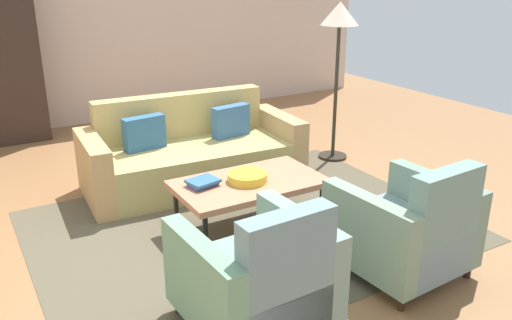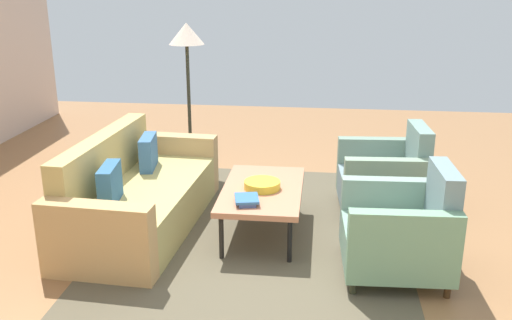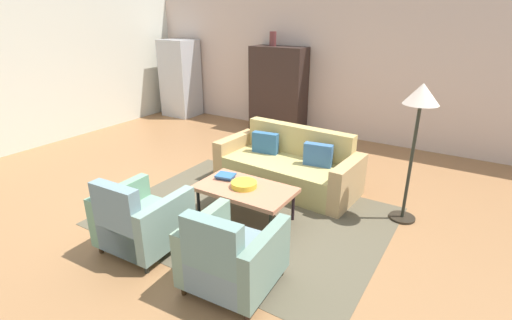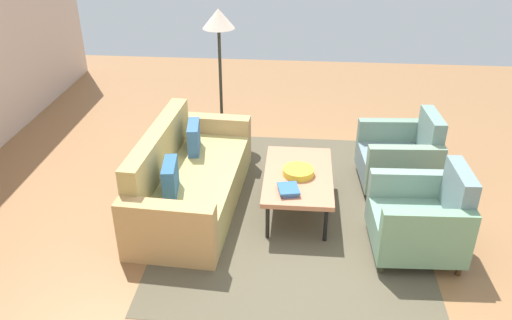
{
  "view_description": "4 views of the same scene",
  "coord_description": "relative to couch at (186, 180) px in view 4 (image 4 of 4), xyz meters",
  "views": [
    {
      "loc": [
        -1.56,
        -3.57,
        2.07
      ],
      "look_at": [
        0.57,
        0.06,
        0.54
      ],
      "focal_mm": 37.51,
      "sensor_mm": 36.0,
      "label": 1
    },
    {
      "loc": [
        -4.26,
        -0.59,
        2.24
      ],
      "look_at": [
        0.58,
        -0.01,
        0.64
      ],
      "focal_mm": 39.82,
      "sensor_mm": 36.0,
      "label": 2
    },
    {
      "loc": [
        2.75,
        -3.56,
        2.44
      ],
      "look_at": [
        0.18,
        0.54,
        0.54
      ],
      "focal_mm": 26.26,
      "sensor_mm": 36.0,
      "label": 3
    },
    {
      "loc": [
        -4.24,
        -0.06,
        3.13
      ],
      "look_at": [
        0.45,
        0.35,
        0.55
      ],
      "focal_mm": 36.49,
      "sensor_mm": 36.0,
      "label": 4
    }
  ],
  "objects": [
    {
      "name": "couch",
      "position": [
        0.0,
        0.0,
        0.0
      ],
      "size": [
        2.15,
        1.02,
        0.86
      ],
      "rotation": [
        0.0,
        0.0,
        3.08
      ],
      "color": "tan",
      "rests_on": "ground"
    },
    {
      "name": "fruit_bowl",
      "position": [
        -0.02,
        -1.19,
        0.18
      ],
      "size": [
        0.32,
        0.32,
        0.07
      ],
      "primitive_type": "cylinder",
      "color": "gold",
      "rests_on": "coffee_table"
    },
    {
      "name": "ground_plane",
      "position": [
        -0.42,
        -1.1,
        -0.29
      ],
      "size": [
        11.05,
        11.05,
        0.0
      ],
      "primitive_type": "plane",
      "color": "#95673F"
    },
    {
      "name": "floor_lamp",
      "position": [
        1.69,
        -0.14,
        1.16
      ],
      "size": [
        0.4,
        0.4,
        1.72
      ],
      "color": "black",
      "rests_on": "ground"
    },
    {
      "name": "armchair_left",
      "position": [
        -0.6,
        -2.35,
        0.06
      ],
      "size": [
        0.83,
        0.83,
        0.88
      ],
      "rotation": [
        0.0,
        0.0,
        0.04
      ],
      "color": "#2A2D1D",
      "rests_on": "ground"
    },
    {
      "name": "armchair_right",
      "position": [
        0.6,
        -2.35,
        0.06
      ],
      "size": [
        0.85,
        0.85,
        0.88
      ],
      "rotation": [
        0.0,
        0.0,
        0.06
      ],
      "color": "#2E2C21",
      "rests_on": "ground"
    },
    {
      "name": "coffee_table",
      "position": [
        -0.01,
        -1.19,
        0.11
      ],
      "size": [
        1.2,
        0.7,
        0.43
      ],
      "color": "black",
      "rests_on": "ground"
    },
    {
      "name": "area_rug",
      "position": [
        -0.01,
        -1.14,
        -0.28
      ],
      "size": [
        3.4,
        2.6,
        0.01
      ],
      "primitive_type": "cube",
      "color": "brown",
      "rests_on": "ground"
    },
    {
      "name": "book_stack",
      "position": [
        -0.37,
        -1.1,
        0.18
      ],
      "size": [
        0.27,
        0.24,
        0.05
      ],
      "color": "#3D528C",
      "rests_on": "coffee_table"
    }
  ]
}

